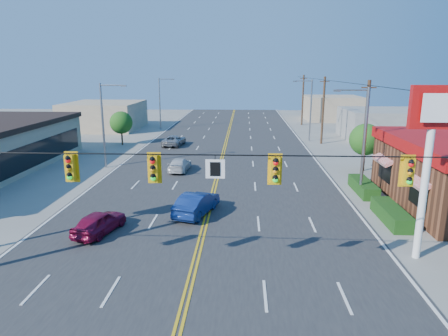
{
  "coord_description": "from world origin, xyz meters",
  "views": [
    {
      "loc": [
        2.28,
        -14.87,
        9.15
      ],
      "look_at": [
        0.87,
        13.38,
        2.2
      ],
      "focal_mm": 32.0,
      "sensor_mm": 36.0,
      "label": 1
    }
  ],
  "objects_px": {
    "car_white": "(180,165)",
    "car_magenta": "(99,223)",
    "car_silver": "(174,141)",
    "kfc_pylon": "(430,139)",
    "signal_span": "(182,183)",
    "car_blue": "(197,204)"
  },
  "relations": [
    {
      "from": "signal_span",
      "to": "car_white",
      "type": "xyz_separation_m",
      "value": [
        -3.51,
        20.83,
        -4.3
      ]
    },
    {
      "from": "kfc_pylon",
      "to": "car_white",
      "type": "height_order",
      "value": "kfc_pylon"
    },
    {
      "from": "car_magenta",
      "to": "car_blue",
      "type": "height_order",
      "value": "car_blue"
    },
    {
      "from": "car_white",
      "to": "car_silver",
      "type": "relative_size",
      "value": 0.87
    },
    {
      "from": "signal_span",
      "to": "car_magenta",
      "type": "relative_size",
      "value": 6.37
    },
    {
      "from": "kfc_pylon",
      "to": "car_magenta",
      "type": "distance_m",
      "value": 17.87
    },
    {
      "from": "car_blue",
      "to": "car_silver",
      "type": "height_order",
      "value": "car_blue"
    },
    {
      "from": "car_silver",
      "to": "car_blue",
      "type": "bearing_deg",
      "value": 109.13
    },
    {
      "from": "car_blue",
      "to": "car_silver",
      "type": "xyz_separation_m",
      "value": [
        -5.63,
        23.99,
        -0.08
      ]
    },
    {
      "from": "car_white",
      "to": "car_magenta",
      "type": "bearing_deg",
      "value": 83.9
    },
    {
      "from": "kfc_pylon",
      "to": "car_magenta",
      "type": "bearing_deg",
      "value": 172.83
    },
    {
      "from": "car_blue",
      "to": "car_white",
      "type": "distance_m",
      "value": 11.7
    },
    {
      "from": "kfc_pylon",
      "to": "signal_span",
      "type": "bearing_deg",
      "value": -160.22
    },
    {
      "from": "kfc_pylon",
      "to": "car_silver",
      "type": "xyz_separation_m",
      "value": [
        -17.33,
        29.49,
        -5.4
      ]
    },
    {
      "from": "signal_span",
      "to": "car_silver",
      "type": "bearing_deg",
      "value": 100.51
    },
    {
      "from": "kfc_pylon",
      "to": "car_silver",
      "type": "distance_m",
      "value": 34.63
    },
    {
      "from": "kfc_pylon",
      "to": "car_magenta",
      "type": "height_order",
      "value": "kfc_pylon"
    },
    {
      "from": "car_white",
      "to": "car_silver",
      "type": "distance_m",
      "value": 12.95
    },
    {
      "from": "car_blue",
      "to": "signal_span",
      "type": "bearing_deg",
      "value": 110.53
    },
    {
      "from": "car_white",
      "to": "car_blue",
      "type": "bearing_deg",
      "value": 107.19
    },
    {
      "from": "signal_span",
      "to": "car_silver",
      "type": "height_order",
      "value": "signal_span"
    },
    {
      "from": "car_blue",
      "to": "car_white",
      "type": "bearing_deg",
      "value": -58.48
    }
  ]
}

